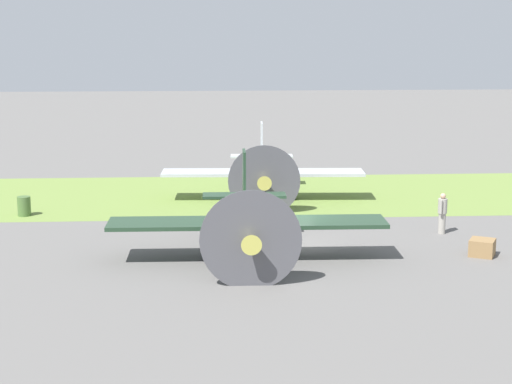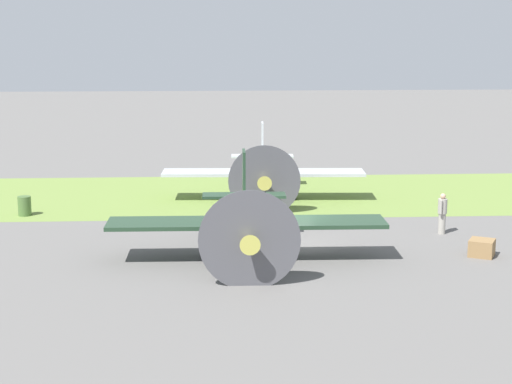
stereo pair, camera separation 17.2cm
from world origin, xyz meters
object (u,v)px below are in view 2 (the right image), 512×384
object	(u,v)px
airplane_lead	(246,217)
airplane_wingman	(263,169)
ground_crew_chief	(442,213)
supply_crate	(482,248)
fuel_drum	(25,206)

from	to	relation	value
airplane_lead	airplane_wingman	size ratio (longest dim) A/B	1.02
airplane_lead	airplane_wingman	world-z (taller)	airplane_lead
ground_crew_chief	supply_crate	distance (m)	3.61
supply_crate	airplane_lead	bearing A→B (deg)	-2.19
airplane_lead	supply_crate	distance (m)	9.03
airplane_wingman	supply_crate	world-z (taller)	airplane_wingman
supply_crate	fuel_drum	bearing A→B (deg)	-23.05
airplane_lead	airplane_wingman	distance (m)	11.05
airplane_wingman	supply_crate	xyz separation A→B (m)	(-7.59, 11.31, -1.20)
ground_crew_chief	fuel_drum	xyz separation A→B (m)	(18.24, -4.49, -0.46)
fuel_drum	supply_crate	bearing A→B (deg)	156.95
airplane_wingman	ground_crew_chief	distance (m)	10.50
airplane_wingman	supply_crate	bearing A→B (deg)	126.73
ground_crew_chief	fuel_drum	bearing A→B (deg)	-73.60
airplane_wingman	airplane_lead	bearing A→B (deg)	85.87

